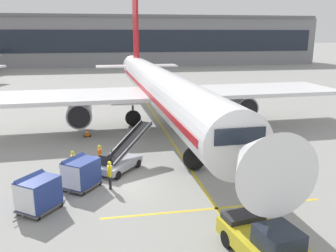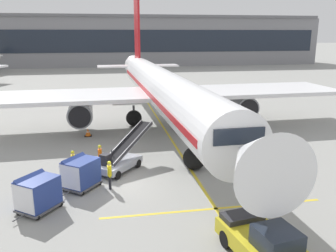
# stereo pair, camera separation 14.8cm
# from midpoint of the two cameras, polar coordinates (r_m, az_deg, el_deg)

# --- Properties ---
(ground_plane) EXTENTS (600.00, 600.00, 0.00)m
(ground_plane) POSITION_cam_midpoint_polar(r_m,az_deg,el_deg) (22.36, -8.02, -9.17)
(ground_plane) COLOR gray
(parked_airplane) EXTENTS (35.70, 45.20, 15.34)m
(parked_airplane) POSITION_cam_midpoint_polar(r_m,az_deg,el_deg) (34.46, -1.25, 5.97)
(parked_airplane) COLOR white
(parked_airplane) RESTS_ON ground
(belt_loader) EXTENTS (4.36, 5.01, 2.74)m
(belt_loader) POSITION_cam_midpoint_polar(r_m,az_deg,el_deg) (24.22, -7.75, -5.14)
(belt_loader) COLOR #A3A8B2
(belt_loader) RESTS_ON ground
(baggage_cart_lead) EXTENTS (2.48, 2.66, 1.91)m
(baggage_cart_lead) POSITION_cam_midpoint_polar(r_m,az_deg,el_deg) (21.83, -14.06, -7.25)
(baggage_cart_lead) COLOR #515156
(baggage_cart_lead) RESTS_ON ground
(baggage_cart_second) EXTENTS (2.48, 2.66, 1.91)m
(baggage_cart_second) POSITION_cam_midpoint_polar(r_m,az_deg,el_deg) (19.85, -20.39, -10.02)
(baggage_cart_second) COLOR #515156
(baggage_cart_second) RESTS_ON ground
(pushback_tug) EXTENTS (2.84, 4.70, 1.83)m
(pushback_tug) POSITION_cam_midpoint_polar(r_m,az_deg,el_deg) (15.48, 15.22, -17.70)
(pushback_tug) COLOR gold
(pushback_tug) RESTS_ON ground
(ground_crew_by_loader) EXTENTS (0.31, 0.56, 1.74)m
(ground_crew_by_loader) POSITION_cam_midpoint_polar(r_m,az_deg,el_deg) (23.67, -15.15, -5.57)
(ground_crew_by_loader) COLOR black
(ground_crew_by_loader) RESTS_ON ground
(ground_crew_by_carts) EXTENTS (0.55, 0.33, 1.74)m
(ground_crew_by_carts) POSITION_cam_midpoint_polar(r_m,az_deg,el_deg) (22.85, -13.82, -6.23)
(ground_crew_by_carts) COLOR #333847
(ground_crew_by_carts) RESTS_ON ground
(ground_crew_marshaller) EXTENTS (0.26, 0.57, 1.74)m
(ground_crew_marshaller) POSITION_cam_midpoint_polar(r_m,az_deg,el_deg) (21.38, -9.52, -7.47)
(ground_crew_marshaller) COLOR black
(ground_crew_marshaller) RESTS_ON ground
(ground_crew_wingwalker) EXTENTS (0.26, 0.57, 1.74)m
(ground_crew_wingwalker) POSITION_cam_midpoint_polar(r_m,az_deg,el_deg) (24.43, -11.04, -4.69)
(ground_crew_wingwalker) COLOR black
(ground_crew_wingwalker) RESTS_ON ground
(safety_cone_engine_keepout) EXTENTS (0.63, 0.63, 0.72)m
(safety_cone_engine_keepout) POSITION_cam_midpoint_polar(r_m,az_deg,el_deg) (32.70, -12.96, -1.02)
(safety_cone_engine_keepout) COLOR black
(safety_cone_engine_keepout) RESTS_ON ground
(apron_guidance_line_lead_in) EXTENTS (0.20, 110.00, 0.01)m
(apron_guidance_line_lead_in) POSITION_cam_midpoint_polar(r_m,az_deg,el_deg) (34.42, -0.82, -0.45)
(apron_guidance_line_lead_in) COLOR yellow
(apron_guidance_line_lead_in) RESTS_ON ground
(apron_guidance_line_stop_bar) EXTENTS (12.00, 0.20, 0.01)m
(apron_guidance_line_stop_bar) POSITION_cam_midpoint_polar(r_m,az_deg,el_deg) (19.42, 7.33, -12.99)
(apron_guidance_line_stop_bar) COLOR yellow
(apron_guidance_line_stop_bar) RESTS_ON ground
(terminal_building) EXTENTS (136.91, 16.34, 13.87)m
(terminal_building) POSITION_cam_midpoint_polar(r_m,az_deg,el_deg) (106.76, -14.06, 13.12)
(terminal_building) COLOR gray
(terminal_building) RESTS_ON ground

